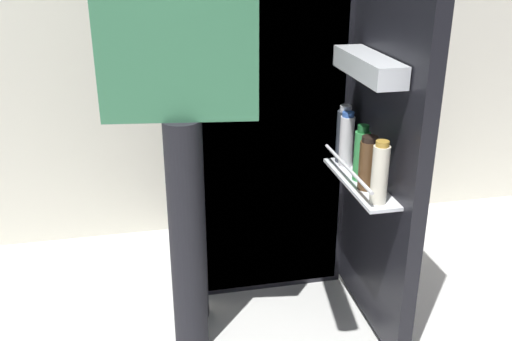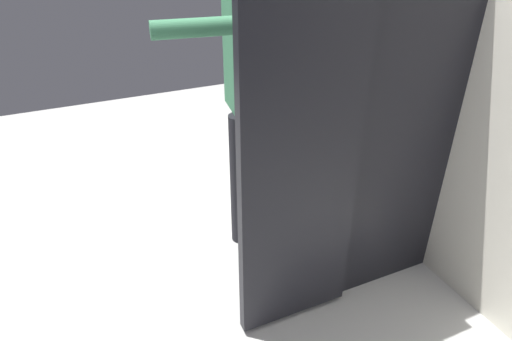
{
  "view_description": "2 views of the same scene",
  "coord_description": "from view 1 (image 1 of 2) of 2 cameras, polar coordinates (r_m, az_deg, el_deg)",
  "views": [
    {
      "loc": [
        -0.49,
        -1.75,
        1.39
      ],
      "look_at": [
        -0.12,
        0.02,
        0.64
      ],
      "focal_mm": 40.43,
      "sensor_mm": 36.0,
      "label": 1
    },
    {
      "loc": [
        1.73,
        -0.87,
        1.81
      ],
      "look_at": [
        -0.09,
        -0.06,
        0.65
      ],
      "focal_mm": 31.09,
      "sensor_mm": 36.0,
      "label": 2
    }
  ],
  "objects": [
    {
      "name": "person",
      "position": [
        1.84,
        -7.28,
        11.26
      ],
      "size": [
        0.58,
        0.84,
        1.7
      ],
      "color": "black",
      "rests_on": "ground_plane"
    },
    {
      "name": "ground_plane",
      "position": [
        2.29,
        3.03,
        -14.92
      ],
      "size": [
        6.43,
        6.43,
        0.0
      ],
      "primitive_type": "plane",
      "color": "silver"
    },
    {
      "name": "refrigerator",
      "position": [
        2.38,
        0.93,
        8.59
      ],
      "size": [
        0.65,
        1.18,
        1.63
      ],
      "color": "black",
      "rests_on": "ground_plane"
    }
  ]
}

